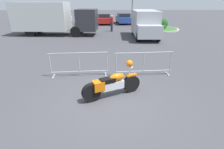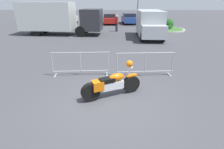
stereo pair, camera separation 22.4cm
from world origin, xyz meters
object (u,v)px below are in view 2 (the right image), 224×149
Objects in this scene: motorcycle at (112,84)px; box_truck at (56,17)px; delivery_van at (150,23)px; parked_car_blue at (129,18)px; crowd_barrier_far at (145,64)px; parked_car_yellow at (51,18)px; parked_car_red at (109,19)px; parked_car_tan at (90,18)px; parked_car_black at (32,18)px; pedestrian at (117,23)px; crowd_barrier_near at (81,63)px; parked_car_white at (70,18)px.

box_truck is (-5.53, 11.91, 1.17)m from motorcycle.
parked_car_blue is at bearing -172.23° from delivery_van.
box_truck is 8.76m from delivery_van.
motorcycle is at bearing -61.50° from box_truck.
parked_car_yellow is (-10.59, 18.89, 0.17)m from crowd_barrier_far.
parked_car_yellow reaches higher than parked_car_red.
parked_car_tan reaches higher than motorcycle.
parked_car_black is 11.16m from parked_car_red.
parked_car_blue is (-1.14, 10.15, -0.51)m from delivery_van.
parked_car_red reaches higher than crowd_barrier_far.
crowd_barrier_far is 1.51× the size of pedestrian.
parked_car_tan is 7.72m from pedestrian.
box_truck is at bearing 134.83° from parked_car_blue.
parked_car_tan is at bearing -96.07° from parked_car_yellow.
crowd_barrier_near is at bearing 102.58° from motorcycle.
parked_car_white is at bearing 85.69° from parked_car_red.
parked_car_yellow is 11.61m from pedestrian.
parked_car_blue is at bearing 79.83° from crowd_barrier_near.
motorcycle is at bearing -167.50° from parked_car_white.
crowd_barrier_near is at bearing -155.61° from parked_car_black.
parked_car_yellow is (-9.17, 20.72, 0.27)m from motorcycle.
delivery_van reaches higher than parked_car_white.
parked_car_white reaches higher than crowd_barrier_near.
parked_car_black is 1.04× the size of parked_car_red.
crowd_barrier_far is at bearing -155.61° from parked_car_yellow.
parked_car_black is at bearing 94.96° from motorcycle.
parked_car_tan is at bearing -95.12° from parked_car_black.
parked_car_black is (-10.54, 18.81, 0.18)m from crowd_barrier_near.
parked_car_blue is (1.98, 20.77, 0.27)m from motorcycle.
crowd_barrier_near is at bearing -130.60° from pedestrian.
parked_car_tan reaches higher than parked_car_red.
delivery_van is at bearing -134.28° from parked_car_yellow.
crowd_barrier_far is 0.60× the size of parked_car_red.
box_truck is 9.58m from parked_car_yellow.
parked_car_red is at bearing -95.89° from parked_car_black.
delivery_van is at bearing -150.93° from parked_car_tan.
box_truck is 8.57m from parked_car_white.
delivery_van is 1.13× the size of parked_car_tan.
motorcycle is 23.86m from parked_car_black.
parked_car_red reaches higher than motorcycle.
parked_car_tan is (2.79, 0.22, 0.01)m from parked_car_white.
parked_car_blue is (8.37, 0.39, -0.00)m from parked_car_white.
delivery_van reaches higher than parked_car_black.
delivery_van is 1.18× the size of parked_car_red.
parked_car_tan is (-6.72, 9.99, -0.50)m from delivery_van.
crowd_barrier_far is at bearing -162.09° from parked_car_white.
parked_car_white is 9.26m from pedestrian.
parked_car_yellow is (-3.64, 8.81, -0.90)m from box_truck.
parked_car_yellow reaches higher than motorcycle.
parked_car_tan reaches higher than parked_car_blue.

